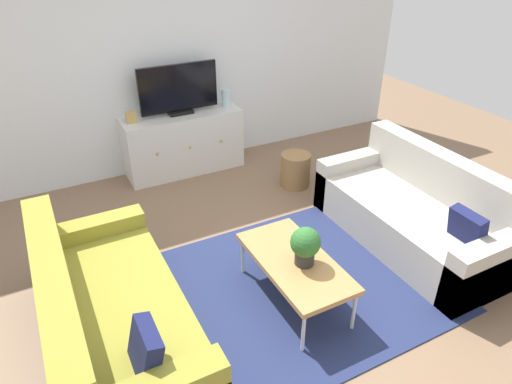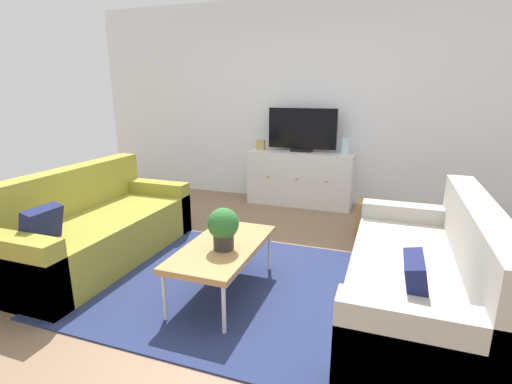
{
  "view_description": "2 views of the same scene",
  "coord_description": "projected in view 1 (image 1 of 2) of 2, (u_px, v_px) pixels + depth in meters",
  "views": [
    {
      "loc": [
        -1.56,
        -2.57,
        2.62
      ],
      "look_at": [
        0.0,
        0.42,
        0.64
      ],
      "focal_mm": 32.06,
      "sensor_mm": 36.0,
      "label": 1
    },
    {
      "loc": [
        1.11,
        -2.68,
        1.53
      ],
      "look_at": [
        0.0,
        0.42,
        0.64
      ],
      "focal_mm": 26.62,
      "sensor_mm": 36.0,
      "label": 2
    }
  ],
  "objects": [
    {
      "name": "area_rug",
      "position": [
        288.0,
        288.0,
        3.8
      ],
      "size": [
        2.5,
        1.9,
        0.01
      ],
      "primitive_type": "cube",
      "color": "navy",
      "rests_on": "ground_plane"
    },
    {
      "name": "tv_console",
      "position": [
        184.0,
        143.0,
        5.47
      ],
      "size": [
        1.39,
        0.47,
        0.73
      ],
      "color": "silver",
      "rests_on": "ground_plane"
    },
    {
      "name": "wicker_basket",
      "position": [
        295.0,
        170.0,
        5.23
      ],
      "size": [
        0.34,
        0.34,
        0.39
      ],
      "primitive_type": "cylinder",
      "color": "#9E7547",
      "rests_on": "ground_plane"
    },
    {
      "name": "couch_right_side",
      "position": [
        418.0,
        215.0,
        4.27
      ],
      "size": [
        0.87,
        1.88,
        0.83
      ],
      "color": "#B2ADA3",
      "rests_on": "ground_plane"
    },
    {
      "name": "flat_screen_tv",
      "position": [
        178.0,
        90.0,
        5.15
      ],
      "size": [
        0.91,
        0.16,
        0.57
      ],
      "color": "black",
      "rests_on": "tv_console"
    },
    {
      "name": "glass_vase",
      "position": [
        226.0,
        98.0,
        5.46
      ],
      "size": [
        0.11,
        0.11,
        0.21
      ],
      "primitive_type": "cylinder",
      "color": "silver",
      "rests_on": "tv_console"
    },
    {
      "name": "wall_back",
      "position": [
        169.0,
        54.0,
        5.19
      ],
      "size": [
        6.4,
        0.12,
        2.7
      ],
      "primitive_type": "cube",
      "color": "white",
      "rests_on": "ground_plane"
    },
    {
      "name": "mantel_clock",
      "position": [
        131.0,
        117.0,
        5.02
      ],
      "size": [
        0.11,
        0.07,
        0.13
      ],
      "primitive_type": "cube",
      "color": "tan",
      "rests_on": "tv_console"
    },
    {
      "name": "ground_plane",
      "position": [
        279.0,
        278.0,
        3.92
      ],
      "size": [
        10.0,
        10.0,
        0.0
      ],
      "primitive_type": "plane",
      "color": "#84664C"
    },
    {
      "name": "coffee_table",
      "position": [
        295.0,
        263.0,
        3.52
      ],
      "size": [
        0.52,
        1.04,
        0.4
      ],
      "color": "#B7844C",
      "rests_on": "ground_plane"
    },
    {
      "name": "couch_left_side",
      "position": [
        106.0,
        321.0,
        3.13
      ],
      "size": [
        0.87,
        1.88,
        0.83
      ],
      "color": "olive",
      "rests_on": "ground_plane"
    },
    {
      "name": "potted_plant",
      "position": [
        305.0,
        245.0,
        3.38
      ],
      "size": [
        0.23,
        0.23,
        0.31
      ],
      "color": "#2D2D2D",
      "rests_on": "coffee_table"
    }
  ]
}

